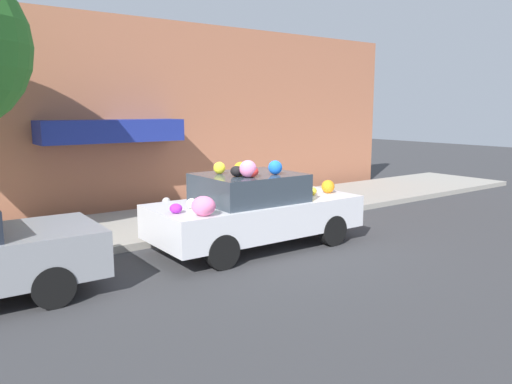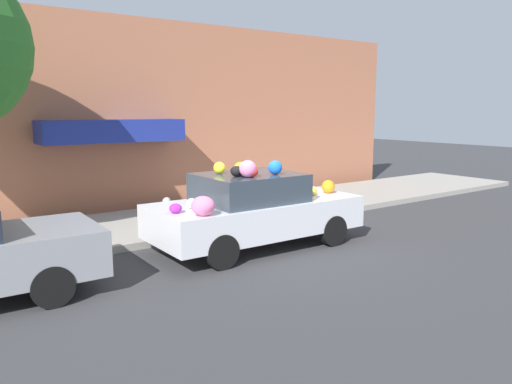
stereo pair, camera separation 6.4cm
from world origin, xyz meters
The scene contains 5 objects.
ground_plane centered at (0.00, 0.00, 0.00)m, with size 60.00×60.00×0.00m, color #38383A.
sidewalk_curb centered at (0.00, 2.70, 0.07)m, with size 24.00×3.20×0.15m.
building_facade centered at (-0.07, 4.91, 2.52)m, with size 18.00×1.20×5.08m.
fire_hydrant centered at (-1.05, 1.78, 0.49)m, with size 0.20×0.20×0.70m.
art_car centered at (-0.06, -0.05, 0.78)m, with size 4.22×1.88×1.80m.
Camera 2 is at (-5.67, -7.86, 2.72)m, focal length 35.00 mm.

